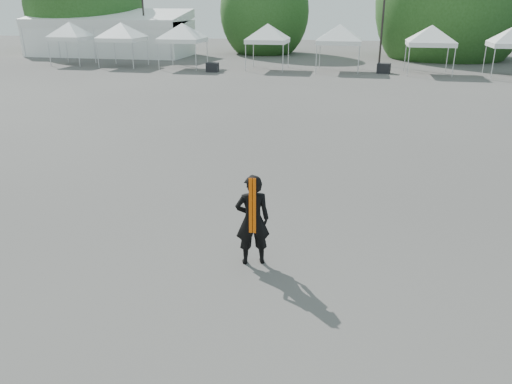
# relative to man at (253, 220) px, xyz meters

# --- Properties ---
(ground) EXTENTS (120.00, 120.00, 0.00)m
(ground) POSITION_rel_man_xyz_m (0.27, 2.20, -0.91)
(ground) COLOR #474442
(ground) RESTS_ON ground
(marquee) EXTENTS (15.00, 6.25, 4.23)m
(marquee) POSITION_rel_man_xyz_m (-21.73, 37.20, 1.05)
(marquee) COLOR white
(marquee) RESTS_ON ground
(tree_far_w) EXTENTS (4.80, 4.80, 7.30)m
(tree_far_w) POSITION_rel_man_xyz_m (-25.73, 40.20, 3.62)
(tree_far_w) COLOR #382314
(tree_far_w) RESTS_ON ground
(tree_mid_w) EXTENTS (4.16, 4.16, 6.33)m
(tree_mid_w) POSITION_rel_man_xyz_m (-7.73, 42.20, 3.01)
(tree_mid_w) COLOR #382314
(tree_mid_w) RESTS_ON ground
(tree_mid_e) EXTENTS (5.12, 5.12, 7.79)m
(tree_mid_e) POSITION_rel_man_xyz_m (9.27, 41.20, 3.93)
(tree_mid_e) COLOR #382314
(tree_mid_e) RESTS_ON ground
(tent_a) EXTENTS (3.89, 3.89, 3.88)m
(tent_a) POSITION_rel_man_xyz_m (-21.34, 29.72, 2.14)
(tent_a) COLOR silver
(tent_a) RESTS_ON ground
(tent_b) EXTENTS (4.36, 4.36, 3.88)m
(tent_b) POSITION_rel_man_xyz_m (-16.72, 29.42, 2.14)
(tent_b) COLOR silver
(tent_b) RESTS_ON ground
(tent_c) EXTENTS (4.44, 4.44, 3.88)m
(tent_c) POSITION_rel_man_xyz_m (-11.67, 29.32, 2.14)
(tent_c) COLOR silver
(tent_c) RESTS_ON ground
(tent_d) EXTENTS (4.22, 4.22, 3.88)m
(tent_d) POSITION_rel_man_xyz_m (-5.15, 29.80, 2.14)
(tent_d) COLOR silver
(tent_d) RESTS_ON ground
(tent_e) EXTENTS (4.51, 4.51, 3.88)m
(tent_e) POSITION_rel_man_xyz_m (0.15, 29.96, 2.14)
(tent_e) COLOR silver
(tent_e) RESTS_ON ground
(tent_f) EXTENTS (4.48, 4.48, 3.88)m
(tent_f) POSITION_rel_man_xyz_m (6.50, 29.59, 2.14)
(tent_f) COLOR silver
(tent_f) RESTS_ON ground
(man) EXTENTS (0.77, 0.63, 1.82)m
(man) POSITION_rel_man_xyz_m (0.00, 0.00, 0.00)
(man) COLOR black
(man) RESTS_ON ground
(crate_west) EXTENTS (0.87, 0.69, 0.66)m
(crate_west) POSITION_rel_man_xyz_m (-8.85, 27.54, -0.58)
(crate_west) COLOR black
(crate_west) RESTS_ON ground
(crate_mid) EXTENTS (1.01, 0.86, 0.70)m
(crate_mid) POSITION_rel_man_xyz_m (3.46, 29.31, -0.57)
(crate_mid) COLOR black
(crate_mid) RESTS_ON ground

